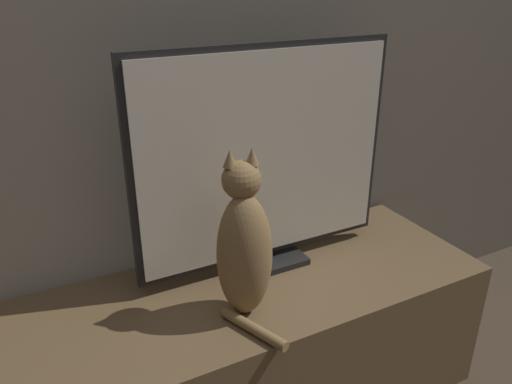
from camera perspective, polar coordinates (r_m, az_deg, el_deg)
tv_stand at (r=1.64m, az=-1.95°, el=-17.75°), size 1.54×0.53×0.46m
tv at (r=1.47m, az=1.12°, el=3.53°), size 0.82×0.15×0.69m
cat at (r=1.31m, az=-1.39°, el=-6.31°), size 0.18×0.28×0.47m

